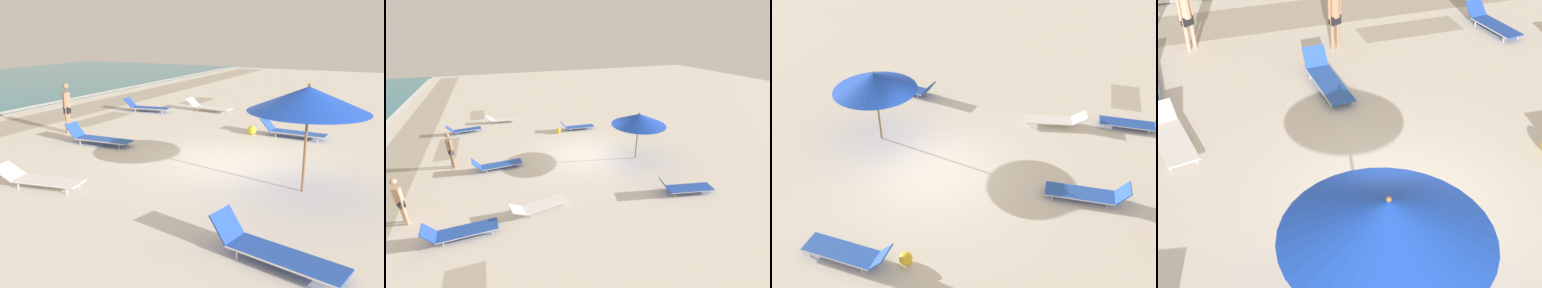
% 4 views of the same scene
% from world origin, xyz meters
% --- Properties ---
extents(ground_plane, '(60.00, 60.00, 0.16)m').
position_xyz_m(ground_plane, '(0.00, 0.01, -0.08)').
color(ground_plane, silver).
extents(beach_umbrella, '(2.64, 2.64, 2.44)m').
position_xyz_m(beach_umbrella, '(-1.18, -2.15, 2.09)').
color(beach_umbrella, olive).
rests_on(beach_umbrella, ground_plane).
extents(sun_lounger_under_umbrella, '(0.99, 2.18, 0.47)m').
position_xyz_m(sun_lounger_under_umbrella, '(-3.66, 3.36, 0.21)').
color(sun_lounger_under_umbrella, white).
rests_on(sun_lounger_under_umbrella, ground_plane).
extents(sun_lounger_beside_umbrella, '(0.74, 2.24, 0.59)m').
position_xyz_m(sun_lounger_beside_umbrella, '(3.74, -0.68, 0.22)').
color(sun_lounger_beside_umbrella, blue).
rests_on(sun_lounger_beside_umbrella, ground_plane).
extents(sun_lounger_near_water_left, '(0.90, 2.09, 0.58)m').
position_xyz_m(sun_lounger_near_water_left, '(5.58, 6.36, 0.22)').
color(sun_lounger_near_water_left, blue).
rests_on(sun_lounger_near_water_left, ground_plane).
extents(sun_lounger_near_water_right, '(0.73, 2.26, 0.62)m').
position_xyz_m(sun_lounger_near_water_right, '(0.04, 4.63, 0.22)').
color(sun_lounger_near_water_right, blue).
rests_on(sun_lounger_near_water_right, ground_plane).
extents(sun_lounger_mid_beach_solo, '(0.68, 2.21, 0.62)m').
position_xyz_m(sun_lounger_mid_beach_solo, '(-4.14, 5.99, 0.22)').
color(sun_lounger_mid_beach_solo, blue).
rests_on(sun_lounger_mid_beach_solo, ground_plane).
extents(sun_lounger_mid_beach_pair_a, '(1.05, 2.28, 0.62)m').
position_xyz_m(sun_lounger_mid_beach_pair_a, '(-4.51, -2.44, 0.22)').
color(sun_lounger_mid_beach_pair_a, blue).
rests_on(sun_lounger_mid_beach_pair_a, ground_plane).
extents(sun_lounger_mid_beach_pair_b, '(0.81, 2.18, 0.52)m').
position_xyz_m(sun_lounger_mid_beach_pair_b, '(6.88, 3.86, 0.21)').
color(sun_lounger_mid_beach_pair_b, white).
rests_on(sun_lounger_mid_beach_pair_b, ground_plane).
extents(beachgoer_wading_adult, '(0.42, 0.29, 1.76)m').
position_xyz_m(beachgoer_wading_adult, '(0.87, 6.60, 1.00)').
color(beachgoer_wading_adult, '#A37A5B').
rests_on(beachgoer_wading_adult, ground_plane).
extents(beachgoer_strolling_adult, '(0.39, 0.31, 1.76)m').
position_xyz_m(beachgoer_strolling_adult, '(-2.87, 7.78, 1.00)').
color(beachgoer_strolling_adult, tan).
rests_on(beachgoer_strolling_adult, ground_plane).
extents(beach_ball, '(0.32, 0.32, 0.32)m').
position_xyz_m(beach_ball, '(3.51, 0.66, 0.16)').
color(beach_ball, yellow).
rests_on(beach_ball, ground_plane).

